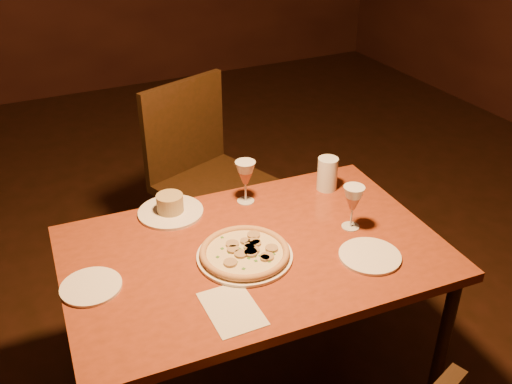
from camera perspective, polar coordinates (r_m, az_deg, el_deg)
name	(u,v)px	position (r m, az deg, el deg)	size (l,w,h in m)	color
floor	(240,348)	(2.56, -1.64, -15.37)	(7.00, 7.00, 0.00)	black
dining_table	(254,263)	(1.99, -0.23, -7.09)	(1.31, 0.89, 0.68)	brown
chair_far	(206,174)	(2.71, -5.06, 1.85)	(0.60, 0.60, 0.97)	black
pizza_plate	(245,253)	(1.90, -1.14, -6.11)	(0.32, 0.32, 0.03)	white
ramekin_saucer	(170,208)	(2.15, -8.56, -1.54)	(0.24, 0.24, 0.08)	white
wine_glass_far	(245,182)	(2.17, -1.06, 1.01)	(0.08, 0.08, 0.17)	#A65F45
wine_glass_right	(352,207)	(2.04, 9.61, -1.52)	(0.08, 0.08, 0.17)	#A65F45
water_tumbler	(327,174)	(2.28, 7.15, 1.82)	(0.08, 0.08, 0.13)	silver
side_plate_left	(91,287)	(1.86, -16.17, -9.07)	(0.19, 0.19, 0.01)	white
side_plate_near	(370,256)	(1.95, 11.31, -6.30)	(0.21, 0.21, 0.01)	white
menu_card	(232,309)	(1.72, -2.42, -11.58)	(0.15, 0.22, 0.00)	beige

